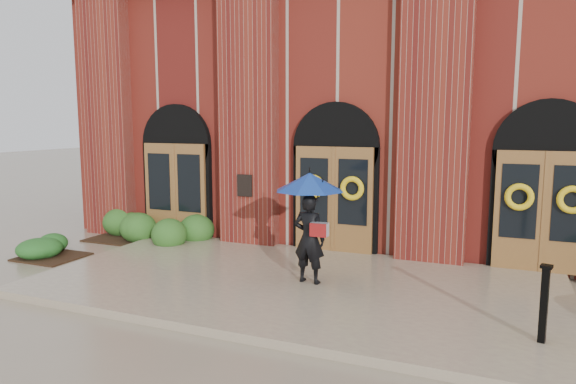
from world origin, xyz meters
The scene contains 7 objects.
ground centered at (0.00, 0.00, 0.00)m, with size 90.00×90.00×0.00m, color gray.
landing centered at (0.00, 0.15, 0.07)m, with size 10.00×5.30×0.15m, color tan.
church_building centered at (0.00, 8.78, 3.50)m, with size 16.20×12.53×7.00m.
man_with_umbrella centered at (0.33, 0.17, 1.64)m, with size 1.44×1.44×2.13m.
metal_post centered at (4.30, -1.12, 0.74)m, with size 0.18×0.18×1.12m.
hedge_wall_left centered at (-5.20, 2.20, 0.38)m, with size 2.94×1.18×0.75m, color #29551C.
hedge_front_left centered at (-6.18, 0.00, 0.23)m, with size 1.28×1.09×0.45m, color #1F531C.
Camera 1 is at (3.65, -8.84, 3.24)m, focal length 32.00 mm.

